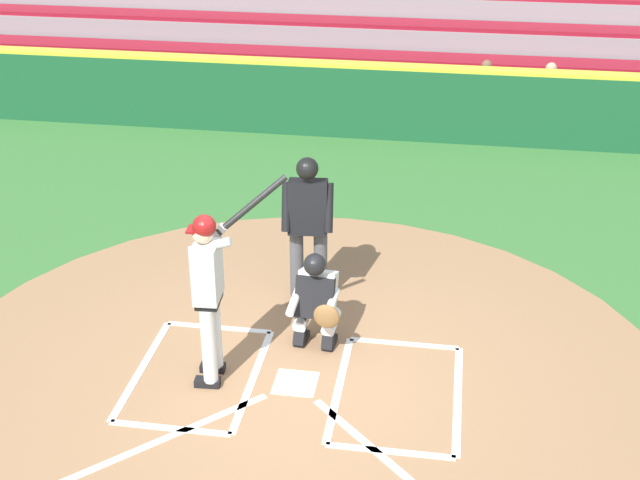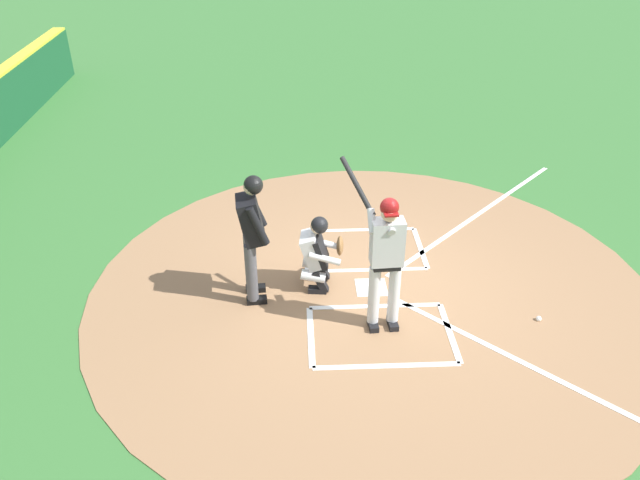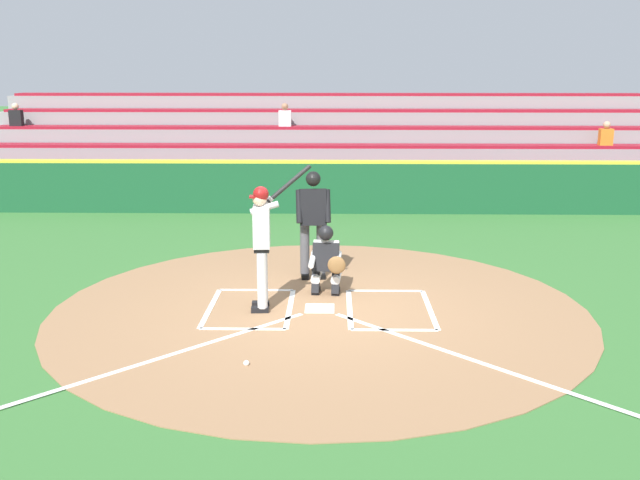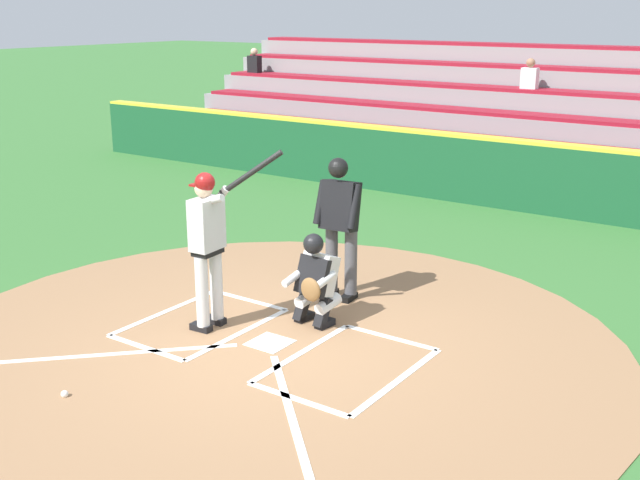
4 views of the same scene
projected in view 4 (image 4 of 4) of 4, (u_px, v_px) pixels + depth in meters
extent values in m
plane|color=#387033|center=(270.00, 344.00, 8.87)|extent=(120.00, 120.00, 0.00)
cylinder|color=#99704C|center=(270.00, 343.00, 8.87)|extent=(8.00, 8.00, 0.01)
cube|color=white|center=(270.00, 343.00, 8.87)|extent=(0.44, 0.44, 0.01)
cube|color=white|center=(391.00, 338.00, 9.00)|extent=(1.20, 0.08, 0.01)
cube|color=white|center=(298.00, 399.00, 7.59)|extent=(1.20, 0.08, 0.01)
cube|color=white|center=(302.00, 352.00, 8.62)|extent=(0.08, 1.80, 0.01)
cube|color=white|center=(398.00, 381.00, 7.97)|extent=(0.08, 1.80, 0.01)
cube|color=white|center=(249.00, 300.00, 10.15)|extent=(1.20, 0.08, 0.01)
cube|color=white|center=(145.00, 348.00, 8.73)|extent=(1.20, 0.08, 0.01)
cube|color=white|center=(239.00, 334.00, 9.11)|extent=(0.08, 1.80, 0.01)
cube|color=white|center=(165.00, 312.00, 9.77)|extent=(0.08, 1.80, 0.01)
cylinder|color=silver|center=(202.00, 292.00, 9.05)|extent=(0.15, 0.15, 0.84)
cube|color=black|center=(201.00, 328.00, 9.20)|extent=(0.27, 0.14, 0.09)
cylinder|color=silver|center=(216.00, 285.00, 9.27)|extent=(0.15, 0.15, 0.84)
cube|color=black|center=(215.00, 321.00, 9.41)|extent=(0.27, 0.14, 0.09)
cube|color=black|center=(208.00, 250.00, 9.03)|extent=(0.24, 0.35, 0.10)
cube|color=#BCBCBC|center=(207.00, 224.00, 8.94)|extent=(0.26, 0.41, 0.60)
sphere|color=beige|center=(204.00, 188.00, 8.83)|extent=(0.21, 0.21, 0.21)
sphere|color=maroon|center=(205.00, 183.00, 8.80)|extent=(0.23, 0.23, 0.23)
cube|color=maroon|center=(197.00, 184.00, 8.87)|extent=(0.12, 0.18, 0.02)
cylinder|color=#BCBCBC|center=(208.00, 201.00, 8.82)|extent=(0.43, 0.12, 0.21)
cylinder|color=#BCBCBC|center=(220.00, 197.00, 8.99)|extent=(0.27, 0.11, 0.29)
cylinder|color=black|center=(252.00, 173.00, 8.83)|extent=(0.67, 0.40, 0.53)
cylinder|color=black|center=(222.00, 193.00, 8.94)|extent=(0.10, 0.10, 0.08)
cube|color=black|center=(325.00, 324.00, 9.31)|extent=(0.14, 0.27, 0.09)
cube|color=black|center=(323.00, 313.00, 9.24)|extent=(0.14, 0.25, 0.37)
cylinder|color=silver|center=(328.00, 304.00, 9.29)|extent=(0.18, 0.37, 0.21)
cube|color=black|center=(305.00, 317.00, 9.51)|extent=(0.14, 0.27, 0.09)
cube|color=black|center=(302.00, 306.00, 9.44)|extent=(0.14, 0.25, 0.37)
cylinder|color=silver|center=(308.00, 298.00, 9.49)|extent=(0.18, 0.37, 0.21)
cube|color=silver|center=(318.00, 274.00, 9.30)|extent=(0.43, 0.39, 0.52)
cube|color=black|center=(312.00, 276.00, 9.22)|extent=(0.44, 0.26, 0.46)
sphere|color=beige|center=(315.00, 245.00, 9.14)|extent=(0.21, 0.21, 0.21)
sphere|color=black|center=(313.00, 244.00, 9.12)|extent=(0.24, 0.24, 0.24)
cylinder|color=silver|center=(322.00, 283.00, 9.06)|extent=(0.13, 0.45, 0.20)
cylinder|color=silver|center=(296.00, 275.00, 9.31)|extent=(0.13, 0.45, 0.20)
ellipsoid|color=brown|center=(311.00, 290.00, 8.92)|extent=(0.29, 0.13, 0.28)
cylinder|color=#4C4C51|center=(351.00, 262.00, 10.07)|extent=(0.16, 0.16, 0.86)
cube|color=black|center=(349.00, 297.00, 10.16)|extent=(0.16, 0.29, 0.09)
cylinder|color=#4C4C51|center=(332.00, 259.00, 10.20)|extent=(0.16, 0.16, 0.86)
cube|color=black|center=(330.00, 294.00, 10.29)|extent=(0.16, 0.29, 0.09)
cube|color=black|center=(340.00, 205.00, 9.89)|extent=(0.47, 0.40, 0.66)
sphere|color=beige|center=(339.00, 169.00, 9.73)|extent=(0.22, 0.22, 0.22)
sphere|color=black|center=(338.00, 168.00, 9.70)|extent=(0.25, 0.25, 0.25)
cylinder|color=black|center=(354.00, 207.00, 9.71)|extent=(0.13, 0.29, 0.56)
cylinder|color=black|center=(320.00, 202.00, 9.93)|extent=(0.13, 0.29, 0.56)
sphere|color=white|center=(65.00, 394.00, 7.64)|extent=(0.07, 0.07, 0.07)
cube|color=#19512D|center=(520.00, 176.00, 14.60)|extent=(22.00, 0.36, 1.25)
cube|color=yellow|center=(522.00, 141.00, 14.42)|extent=(22.00, 0.32, 0.06)
cube|color=gray|center=(538.00, 188.00, 15.52)|extent=(20.00, 0.85, 0.45)
cube|color=maroon|center=(539.00, 174.00, 15.45)|extent=(19.60, 0.72, 0.08)
cube|color=gray|center=(553.00, 169.00, 16.13)|extent=(20.00, 0.85, 0.90)
cube|color=maroon|center=(555.00, 146.00, 15.99)|extent=(19.60, 0.72, 0.08)
cube|color=gray|center=(567.00, 152.00, 16.73)|extent=(20.00, 0.85, 1.35)
cube|color=maroon|center=(570.00, 119.00, 16.53)|extent=(19.60, 0.72, 0.08)
cube|color=gray|center=(581.00, 137.00, 17.34)|extent=(20.00, 0.85, 1.80)
cube|color=maroon|center=(585.00, 94.00, 17.07)|extent=(19.60, 0.72, 0.08)
cube|color=gray|center=(593.00, 122.00, 17.95)|extent=(20.00, 0.85, 2.25)
cube|color=maroon|center=(598.00, 70.00, 17.61)|extent=(19.60, 0.72, 0.08)
cube|color=gray|center=(605.00, 108.00, 18.55)|extent=(20.00, 0.85, 2.70)
cube|color=maroon|center=(611.00, 48.00, 18.16)|extent=(19.60, 0.72, 0.08)
cube|color=white|center=(530.00, 78.00, 17.64)|extent=(0.36, 0.22, 0.46)
sphere|color=#9E7051|center=(531.00, 63.00, 17.54)|extent=(0.20, 0.20, 0.20)
cube|color=black|center=(254.00, 64.00, 21.98)|extent=(0.36, 0.22, 0.46)
sphere|color=beige|center=(254.00, 52.00, 21.89)|extent=(0.20, 0.20, 0.20)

